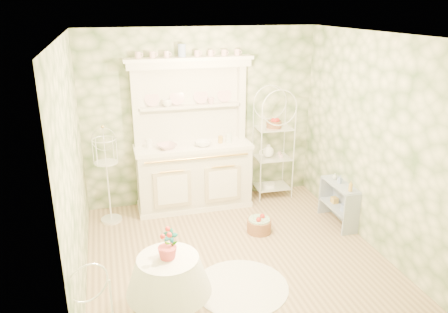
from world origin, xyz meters
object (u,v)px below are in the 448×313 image
object	(u,v)px
round_table	(169,290)
birdcage_stand	(108,178)
floor_basket	(259,225)
side_shelf	(338,205)
kitchen_dresser	(193,136)
bakers_rack	(273,141)

from	to	relation	value
round_table	birdcage_stand	xyz separation A→B (m)	(-0.51, 2.33, 0.33)
round_table	floor_basket	world-z (taller)	round_table
side_shelf	round_table	xyz separation A→B (m)	(-2.65, -1.39, 0.06)
kitchen_dresser	bakers_rack	distance (m)	1.34
side_shelf	floor_basket	distance (m)	1.20
bakers_rack	round_table	size ratio (longest dim) A/B	2.70
bakers_rack	side_shelf	size ratio (longest dim) A/B	2.84
birdcage_stand	round_table	bearing A→B (deg)	-77.63
round_table	side_shelf	bearing A→B (deg)	27.78
birdcage_stand	floor_basket	size ratio (longest dim) A/B	4.08
side_shelf	birdcage_stand	xyz separation A→B (m)	(-3.16, 0.94, 0.39)
bakers_rack	floor_basket	distance (m)	1.53
bakers_rack	round_table	bearing A→B (deg)	-126.83
birdcage_stand	kitchen_dresser	bearing A→B (deg)	7.51
round_table	floor_basket	bearing A→B (deg)	44.69
round_table	birdcage_stand	world-z (taller)	birdcage_stand
bakers_rack	round_table	distance (m)	3.37
kitchen_dresser	floor_basket	bearing A→B (deg)	-56.37
side_shelf	birdcage_stand	size ratio (longest dim) A/B	0.48
kitchen_dresser	birdcage_stand	world-z (taller)	kitchen_dresser
kitchen_dresser	round_table	bearing A→B (deg)	-107.06
birdcage_stand	bakers_rack	bearing A→B (deg)	5.42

